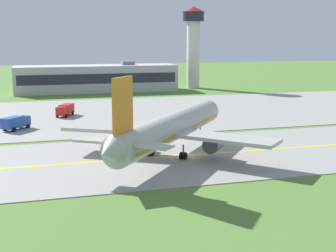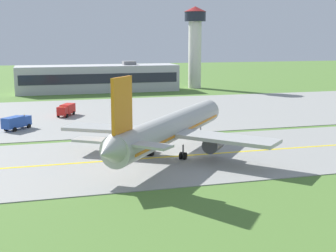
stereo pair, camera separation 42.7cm
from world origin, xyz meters
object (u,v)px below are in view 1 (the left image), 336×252
(airplane_lead, at_px, (170,128))
(service_truck_baggage, at_px, (65,110))
(service_truck_fuel, at_px, (16,122))
(control_tower, at_px, (193,39))

(airplane_lead, relative_size, service_truck_baggage, 5.27)
(service_truck_baggage, height_order, service_truck_fuel, same)
(service_truck_baggage, bearing_deg, airplane_lead, -72.87)
(service_truck_fuel, bearing_deg, service_truck_baggage, 53.39)
(airplane_lead, height_order, control_tower, control_tower)
(airplane_lead, xyz_separation_m, service_truck_fuel, (-22.47, 26.71, -2.60))
(service_truck_baggage, distance_m, service_truck_fuel, 16.88)
(service_truck_fuel, height_order, control_tower, control_tower)
(service_truck_fuel, relative_size, control_tower, 0.21)
(airplane_lead, xyz_separation_m, service_truck_baggage, (-12.41, 40.26, -2.60))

